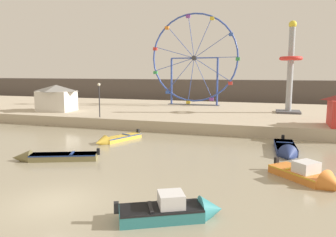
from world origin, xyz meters
TOP-DOWN VIEW (x-y plane):
  - ground_plane at (0.00, 0.00)m, footprint 240.00×240.00m
  - quay_promenade at (0.00, 29.70)m, footprint 110.00×23.23m
  - distant_town_skyline at (0.00, 54.83)m, footprint 140.00×3.00m
  - motorboat_orange_hull at (11.73, 6.61)m, footprint 4.05×4.10m
  - motorboat_teal_painted at (5.92, 0.15)m, footprint 4.40×3.10m
  - motorboat_olive_wood at (-4.81, 6.03)m, footprint 5.71×3.10m
  - motorboat_mustard_yellow at (-3.30, 12.76)m, footprint 2.83×4.85m
  - motorboat_navy_blue at (10.69, 12.90)m, footprint 1.67×5.43m
  - ferris_wheel_blue_frame at (-1.50, 35.03)m, footprint 13.03×1.20m
  - drop_tower_steel_tower at (11.53, 29.35)m, footprint 2.80×2.80m
  - carnival_booth_white_ticket at (-16.39, 22.58)m, footprint 4.76×3.84m
  - promenade_lamp_near at (-8.23, 18.95)m, footprint 0.32×0.32m

SIDE VIEW (x-z plane):
  - ground_plane at x=0.00m, z-range 0.00..0.00m
  - motorboat_mustard_yellow at x=-3.30m, z-range -0.31..0.75m
  - motorboat_olive_wood at x=-4.81m, z-range -0.29..0.79m
  - motorboat_navy_blue at x=10.69m, z-range -0.43..0.95m
  - motorboat_orange_hull at x=11.73m, z-range -0.47..1.11m
  - motorboat_teal_painted at x=5.92m, z-range -0.37..1.10m
  - quay_promenade at x=0.00m, z-range 0.00..1.10m
  - distant_town_skyline at x=0.00m, z-range 0.00..4.40m
  - carnival_booth_white_ticket at x=-16.39m, z-range 1.16..4.45m
  - promenade_lamp_near at x=-8.23m, z-range 1.69..5.40m
  - drop_tower_steel_tower at x=11.53m, z-range 0.63..11.46m
  - ferris_wheel_blue_frame at x=-1.50m, z-range 1.13..14.48m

